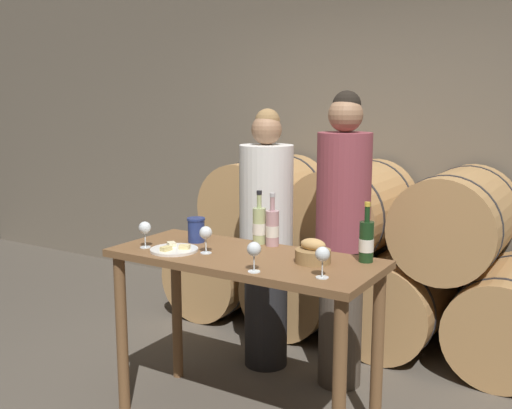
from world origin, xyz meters
TOP-DOWN VIEW (x-y plane):
  - stone_wall_back at (0.00, 2.12)m, footprint 10.00×0.12m
  - barrel_stack at (-0.00, 1.52)m, footprint 2.92×0.97m
  - tasting_table at (0.00, 0.00)m, footprint 1.44×0.61m
  - person_left at (-0.27, 0.70)m, footprint 0.35×0.35m
  - person_right at (0.26, 0.70)m, footprint 0.32×0.32m
  - wine_bottle_red at (0.60, 0.21)m, footprint 0.08×0.08m
  - wine_bottle_white at (-0.06, 0.26)m, footprint 0.08×0.08m
  - wine_bottle_rose at (0.03, 0.25)m, footprint 0.08×0.08m
  - blue_crock at (-0.39, 0.10)m, footprint 0.10×0.10m
  - bread_basket at (0.38, 0.05)m, footprint 0.18×0.18m
  - cheese_plate at (-0.36, -0.13)m, footprint 0.26×0.26m
  - wine_glass_far_left at (-0.55, -0.15)m, footprint 0.07×0.07m
  - wine_glass_left at (-0.19, -0.08)m, footprint 0.07×0.07m
  - wine_glass_center at (0.21, -0.24)m, footprint 0.07×0.07m
  - wine_glass_right at (0.53, -0.16)m, footprint 0.07×0.07m

SIDE VIEW (x-z plane):
  - barrel_stack at x=0.00m, z-range -0.05..1.25m
  - tasting_table at x=0.00m, z-range 0.31..1.26m
  - person_left at x=-0.27m, z-range 0.01..1.71m
  - person_right at x=0.26m, z-range 0.03..1.84m
  - cheese_plate at x=-0.36m, z-range 0.94..0.98m
  - bread_basket at x=0.38m, z-range 0.94..1.06m
  - blue_crock at x=-0.39m, z-range 0.96..1.09m
  - wine_bottle_rose at x=0.03m, z-range 0.90..1.20m
  - wine_bottle_white at x=-0.06m, z-range 0.90..1.21m
  - wine_bottle_red at x=0.60m, z-range 0.90..1.21m
  - wine_glass_far_left at x=-0.55m, z-range 0.98..1.13m
  - wine_glass_left at x=-0.19m, z-range 0.98..1.13m
  - wine_glass_center at x=0.21m, z-range 0.98..1.13m
  - wine_glass_right at x=0.53m, z-range 0.98..1.13m
  - stone_wall_back at x=0.00m, z-range 0.00..3.20m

